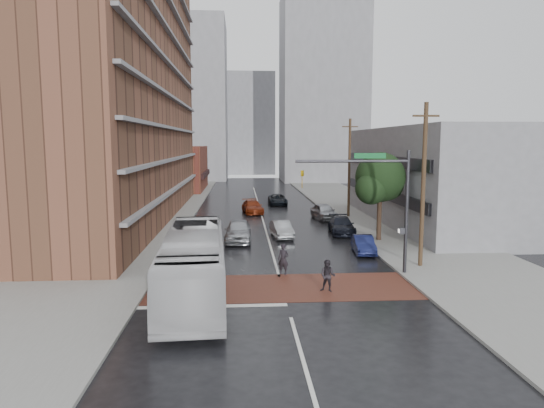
{
  "coord_description": "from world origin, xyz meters",
  "views": [
    {
      "loc": [
        -2.14,
        -24.34,
        7.65
      ],
      "look_at": [
        -0.05,
        8.09,
        3.5
      ],
      "focal_mm": 32.0,
      "sensor_mm": 36.0,
      "label": 1
    }
  ],
  "objects": [
    {
      "name": "car_travel_c",
      "position": [
        -0.91,
        27.68,
        0.7
      ],
      "size": [
        2.53,
        5.0,
        1.39
      ],
      "primitive_type": "imported",
      "rotation": [
        0.0,
        0.0,
        0.13
      ],
      "color": "maroon",
      "rests_on": "ground"
    },
    {
      "name": "car_travel_b",
      "position": [
        1.11,
        14.01,
        0.66
      ],
      "size": [
        1.82,
        4.14,
        1.32
      ],
      "primitive_type": "imported",
      "rotation": [
        0.0,
        0.0,
        0.11
      ],
      "color": "#A0A4A8",
      "rests_on": "ground"
    },
    {
      "name": "pedestrian_a",
      "position": [
        0.28,
        3.0,
        0.9
      ],
      "size": [
        0.78,
        0.67,
        1.81
      ],
      "primitive_type": "imported",
      "rotation": [
        0.0,
        0.0,
        -0.43
      ],
      "color": "black",
      "rests_on": "ground"
    },
    {
      "name": "car_parked_near",
      "position": [
        6.3,
        8.1,
        0.61
      ],
      "size": [
        1.61,
        3.83,
        1.23
      ],
      "primitive_type": "imported",
      "rotation": [
        0.0,
        0.0,
        -0.09
      ],
      "color": "#141A47",
      "rests_on": "ground"
    },
    {
      "name": "apartment_block",
      "position": [
        -14.0,
        24.0,
        14.0
      ],
      "size": [
        10.0,
        44.0,
        28.0
      ],
      "primitive_type": "cube",
      "color": "brown",
      "rests_on": "ground"
    },
    {
      "name": "ground",
      "position": [
        0.0,
        0.0,
        0.0
      ],
      "size": [
        160.0,
        160.0,
        0.0
      ],
      "primitive_type": "plane",
      "color": "black",
      "rests_on": "ground"
    },
    {
      "name": "distant_tower_center",
      "position": [
        0.0,
        95.0,
        12.0
      ],
      "size": [
        12.0,
        10.0,
        24.0
      ],
      "primitive_type": "cube",
      "color": "gray",
      "rests_on": "ground"
    },
    {
      "name": "car_travel_a",
      "position": [
        -2.38,
        12.61,
        0.85
      ],
      "size": [
        2.15,
        5.03,
        1.69
      ],
      "primitive_type": "imported",
      "rotation": [
        0.0,
        0.0,
        -0.03
      ],
      "color": "#A1A4A9",
      "rests_on": "ground"
    },
    {
      "name": "utility_pole_near",
      "position": [
        8.8,
        4.0,
        5.14
      ],
      "size": [
        1.6,
        0.26,
        10.0
      ],
      "color": "#473321",
      "rests_on": "ground"
    },
    {
      "name": "distant_tower_east",
      "position": [
        14.0,
        72.0,
        18.0
      ],
      "size": [
        16.0,
        14.0,
        36.0
      ],
      "primitive_type": "cube",
      "color": "gray",
      "rests_on": "ground"
    },
    {
      "name": "distant_tower_west",
      "position": [
        -14.0,
        78.0,
        16.0
      ],
      "size": [
        18.0,
        16.0,
        32.0
      ],
      "primitive_type": "cube",
      "color": "gray",
      "rests_on": "ground"
    },
    {
      "name": "transit_bus",
      "position": [
        -4.48,
        -1.0,
        1.7
      ],
      "size": [
        3.51,
        12.36,
        3.4
      ],
      "primitive_type": "imported",
      "rotation": [
        0.0,
        0.0,
        0.05
      ],
      "color": "silver",
      "rests_on": "ground"
    },
    {
      "name": "utility_pole_far",
      "position": [
        8.8,
        24.0,
        5.14
      ],
      "size": [
        1.6,
        0.26,
        10.0
      ],
      "color": "#473321",
      "rests_on": "ground"
    },
    {
      "name": "car_parked_mid",
      "position": [
        6.3,
        15.43,
        0.69
      ],
      "size": [
        2.27,
        4.91,
        1.39
      ],
      "primitive_type": "imported",
      "rotation": [
        0.0,
        0.0,
        -0.07
      ],
      "color": "black",
      "rests_on": "ground"
    },
    {
      "name": "pedestrian_b",
      "position": [
        2.28,
        -0.38,
        0.83
      ],
      "size": [
        0.99,
        0.9,
        1.67
      ],
      "primitive_type": "imported",
      "rotation": [
        0.0,
        0.0,
        -0.41
      ],
      "color": "black",
      "rests_on": "ground"
    },
    {
      "name": "storefront_west",
      "position": [
        -12.0,
        54.0,
        3.5
      ],
      "size": [
        8.0,
        16.0,
        7.0
      ],
      "primitive_type": "cube",
      "color": "brown",
      "rests_on": "ground"
    },
    {
      "name": "sidewalk_west",
      "position": [
        -11.5,
        25.0,
        0.07
      ],
      "size": [
        9.0,
        90.0,
        0.15
      ],
      "primitive_type": "cube",
      "color": "gray",
      "rests_on": "ground"
    },
    {
      "name": "car_parked_far",
      "position": [
        6.13,
        23.05,
        0.78
      ],
      "size": [
        2.52,
        4.83,
        1.57
      ],
      "primitive_type": "imported",
      "rotation": [
        0.0,
        0.0,
        0.15
      ],
      "color": "#A9ACB1",
      "rests_on": "ground"
    },
    {
      "name": "building_east",
      "position": [
        16.5,
        20.0,
        4.5
      ],
      "size": [
        11.0,
        26.0,
        9.0
      ],
      "primitive_type": "cube",
      "color": "gray",
      "rests_on": "ground"
    },
    {
      "name": "signal_mast",
      "position": [
        5.85,
        2.5,
        4.73
      ],
      "size": [
        6.5,
        0.3,
        7.2
      ],
      "color": "#2D2D33",
      "rests_on": "ground"
    },
    {
      "name": "crosswalk",
      "position": [
        0.0,
        0.5,
        0.01
      ],
      "size": [
        14.0,
        5.0,
        0.02
      ],
      "primitive_type": "cube",
      "color": "brown",
      "rests_on": "ground"
    },
    {
      "name": "sidewalk_east",
      "position": [
        11.5,
        25.0,
        0.07
      ],
      "size": [
        9.0,
        90.0,
        0.15
      ],
      "primitive_type": "cube",
      "color": "gray",
      "rests_on": "ground"
    },
    {
      "name": "street_tree",
      "position": [
        8.52,
        12.03,
        4.73
      ],
      "size": [
        4.2,
        4.1,
        6.9
      ],
      "color": "#332319",
      "rests_on": "ground"
    },
    {
      "name": "suv_travel",
      "position": [
        2.34,
        34.5,
        0.65
      ],
      "size": [
        2.2,
        4.72,
        1.31
      ],
      "primitive_type": "imported",
      "rotation": [
        0.0,
        0.0,
        0.01
      ],
      "color": "black",
      "rests_on": "ground"
    }
  ]
}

